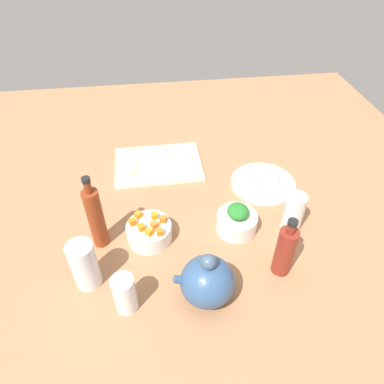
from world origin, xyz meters
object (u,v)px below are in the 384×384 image
(cutting_board, at_px, (158,164))
(plate_tofu, at_px, (263,183))
(drinking_glass_1, at_px, (294,212))
(bottle_0, at_px, (285,250))
(bottle_1, at_px, (96,217))
(drinking_glass_0, at_px, (125,294))
(teapot, at_px, (207,281))
(bowl_carrots, at_px, (149,232))
(drinking_glass_2, at_px, (84,265))
(bowl_greens, at_px, (237,222))

(cutting_board, height_order, plate_tofu, plate_tofu)
(plate_tofu, xyz_separation_m, drinking_glass_1, (-0.02, 0.21, 0.06))
(bottle_0, relative_size, bottle_1, 0.79)
(plate_tofu, bearing_deg, drinking_glass_1, 96.79)
(bottle_0, relative_size, drinking_glass_0, 1.74)
(teapot, bearing_deg, bottle_1, -38.19)
(bowl_carrots, bearing_deg, drinking_glass_0, 73.21)
(drinking_glass_1, height_order, drinking_glass_2, drinking_glass_2)
(bowl_greens, height_order, drinking_glass_1, drinking_glass_1)
(bottle_0, bearing_deg, bowl_greens, -62.21)
(bottle_0, bearing_deg, teapot, 14.23)
(bowl_carrots, xyz_separation_m, bottle_1, (0.14, -0.00, 0.08))
(bottle_1, relative_size, drinking_glass_1, 1.92)
(cutting_board, relative_size, drinking_glass_0, 2.88)
(teapot, height_order, drinking_glass_2, teapot)
(bowl_carrots, height_order, drinking_glass_1, drinking_glass_1)
(cutting_board, xyz_separation_m, plate_tofu, (-0.36, 0.16, 0.00))
(cutting_board, bearing_deg, drinking_glass_1, 136.14)
(plate_tofu, distance_m, teapot, 0.49)
(bowl_greens, xyz_separation_m, bowl_carrots, (0.26, 0.00, -0.00))
(drinking_glass_1, bearing_deg, bottle_1, -1.54)
(bottle_0, xyz_separation_m, drinking_glass_0, (0.41, 0.06, -0.03))
(drinking_glass_2, bearing_deg, bowl_greens, -162.75)
(plate_tofu, bearing_deg, teapot, 56.73)
(bottle_0, bearing_deg, cutting_board, -59.67)
(bottle_1, xyz_separation_m, drinking_glass_0, (-0.08, 0.22, -0.05))
(teapot, bearing_deg, drinking_glass_1, -145.42)
(teapot, xyz_separation_m, drinking_glass_1, (-0.29, -0.20, -0.00))
(bowl_carrots, height_order, teapot, teapot)
(cutting_board, distance_m, drinking_glass_1, 0.53)
(bowl_carrots, distance_m, drinking_glass_2, 0.22)
(teapot, bearing_deg, bowl_carrots, -57.68)
(bottle_0, distance_m, drinking_glass_1, 0.17)
(bowl_greens, height_order, drinking_glass_2, drinking_glass_2)
(plate_tofu, xyz_separation_m, teapot, (0.27, 0.41, 0.06))
(bowl_greens, bearing_deg, bowl_carrots, 0.48)
(drinking_glass_1, relative_size, drinking_glass_2, 0.88)
(bottle_1, bearing_deg, cutting_board, -118.13)
(bowl_greens, xyz_separation_m, teapot, (0.13, 0.22, 0.04))
(drinking_glass_1, xyz_separation_m, drinking_glass_2, (0.60, 0.12, 0.01))
(cutting_board, xyz_separation_m, drinking_glass_2, (0.21, 0.49, 0.07))
(cutting_board, height_order, teapot, teapot)
(bowl_carrots, xyz_separation_m, drinking_glass_0, (0.07, 0.22, 0.03))
(cutting_board, height_order, drinking_glass_1, drinking_glass_1)
(bottle_0, relative_size, drinking_glass_1, 1.51)
(drinking_glass_2, bearing_deg, drinking_glass_1, -168.71)
(bowl_carrots, relative_size, drinking_glass_2, 0.92)
(bottle_1, relative_size, drinking_glass_2, 1.70)
(bowl_greens, xyz_separation_m, drinking_glass_2, (0.43, 0.13, 0.04))
(drinking_glass_0, relative_size, drinking_glass_1, 0.87)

